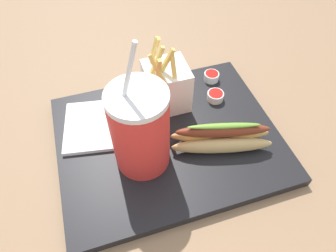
% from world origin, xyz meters
% --- Properties ---
extents(ground_plane, '(2.40, 2.40, 0.02)m').
position_xyz_m(ground_plane, '(0.00, 0.00, -0.01)').
color(ground_plane, '#8C6B4C').
extents(food_tray, '(0.42, 0.34, 0.02)m').
position_xyz_m(food_tray, '(0.00, 0.00, 0.01)').
color(food_tray, black).
rests_on(food_tray, ground_plane).
extents(soda_cup, '(0.10, 0.10, 0.26)m').
position_xyz_m(soda_cup, '(0.06, 0.03, 0.10)').
color(soda_cup, red).
rests_on(soda_cup, food_tray).
extents(fries_basket, '(0.09, 0.09, 0.16)m').
position_xyz_m(fries_basket, '(-0.02, -0.09, 0.07)').
color(fries_basket, white).
rests_on(fries_basket, food_tray).
extents(hot_dog_1, '(0.19, 0.10, 0.06)m').
position_xyz_m(hot_dog_1, '(-0.09, 0.05, 0.04)').
color(hot_dog_1, tan).
rests_on(hot_dog_1, food_tray).
extents(ketchup_cup_1, '(0.03, 0.03, 0.02)m').
position_xyz_m(ketchup_cup_1, '(-0.14, -0.12, 0.03)').
color(ketchup_cup_1, white).
rests_on(ketchup_cup_1, food_tray).
extents(ketchup_cup_2, '(0.04, 0.04, 0.02)m').
position_xyz_m(ketchup_cup_2, '(-0.13, -0.06, 0.03)').
color(ketchup_cup_2, white).
rests_on(ketchup_cup_2, food_tray).
extents(napkin_stack, '(0.16, 0.15, 0.01)m').
position_xyz_m(napkin_stack, '(0.12, -0.06, 0.02)').
color(napkin_stack, white).
rests_on(napkin_stack, food_tray).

